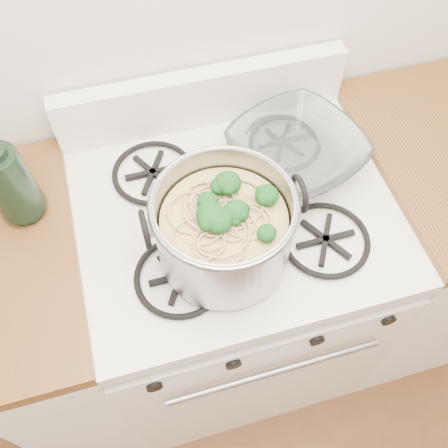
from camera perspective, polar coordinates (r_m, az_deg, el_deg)
The scene contains 6 objects.
gas_range at distance 1.60m, azimuth 1.02°, elevation -7.67°, with size 0.76×0.66×0.92m.
counter_left at distance 1.59m, azimuth -17.06°, elevation -11.37°, with size 0.25×0.65×0.92m.
stock_pot at distance 1.03m, azimuth 0.00°, elevation -0.67°, with size 0.32×0.29×0.20m.
spatula at distance 1.18m, azimuth 4.07°, elevation 3.42°, with size 0.29×0.31×0.02m, color black, non-canonical shape.
glass_bowl at distance 1.26m, azimuth 8.19°, elevation 7.65°, with size 0.12×0.12×0.03m, color white.
bottle at distance 1.15m, azimuth -23.70°, elevation 5.20°, with size 0.11×0.11×0.28m, color black.
Camera 1 is at (-0.21, 0.62, 1.89)m, focal length 40.00 mm.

